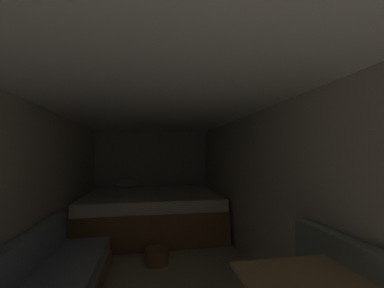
# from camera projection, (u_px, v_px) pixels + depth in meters

# --- Properties ---
(ground_plane) EXTENTS (7.57, 7.57, 0.00)m
(ground_plane) POSITION_uv_depth(u_px,v_px,m) (154.00, 285.00, 2.58)
(ground_plane) COLOR beige
(wall_back) EXTENTS (2.60, 0.05, 1.96)m
(wall_back) POSITION_uv_depth(u_px,v_px,m) (152.00, 174.00, 5.39)
(wall_back) COLOR beige
(wall_back) RESTS_ON ground
(wall_left) EXTENTS (0.05, 5.57, 1.96)m
(wall_left) POSITION_uv_depth(u_px,v_px,m) (28.00, 199.00, 2.40)
(wall_left) COLOR beige
(wall_left) RESTS_ON ground
(wall_right) EXTENTS (0.05, 5.57, 1.96)m
(wall_right) POSITION_uv_depth(u_px,v_px,m) (261.00, 192.00, 2.84)
(wall_right) COLOR beige
(wall_right) RESTS_ON ground
(ceiling_slab) EXTENTS (2.60, 5.57, 0.05)m
(ceiling_slab) POSITION_uv_depth(u_px,v_px,m) (155.00, 105.00, 2.67)
(ceiling_slab) COLOR white
(ceiling_slab) RESTS_ON wall_left
(bed) EXTENTS (2.38, 1.86, 0.91)m
(bed) POSITION_uv_depth(u_px,v_px,m) (152.00, 212.00, 4.38)
(bed) COLOR olive
(bed) RESTS_ON ground
(wicker_basket) EXTENTS (0.31, 0.31, 0.19)m
(wicker_basket) POSITION_uv_depth(u_px,v_px,m) (157.00, 256.00, 3.09)
(wicker_basket) COLOR olive
(wicker_basket) RESTS_ON ground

